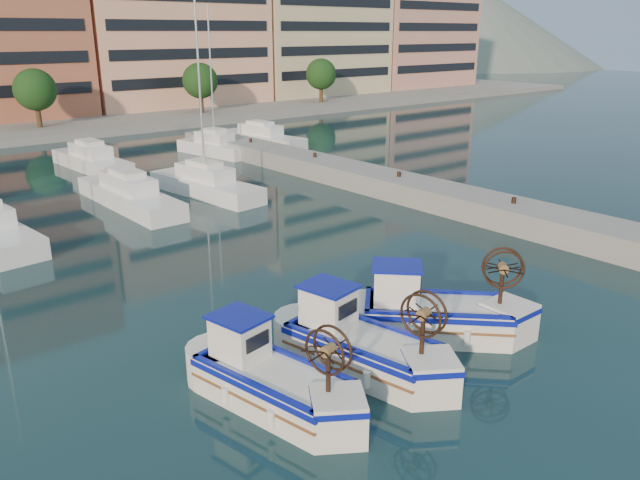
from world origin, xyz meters
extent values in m
plane|color=#183940|center=(0.00, 0.00, 0.00)|extent=(300.00, 300.00, 0.00)
cube|color=gray|center=(13.00, 8.00, 0.60)|extent=(3.00, 60.00, 1.20)
cube|color=#F2AA86|center=(24.00, 65.00, 11.60)|extent=(23.00, 14.00, 22.00)
cube|color=black|center=(24.00, 58.00, 11.60)|extent=(21.16, 0.12, 19.80)
cube|color=beige|center=(47.00, 65.00, 12.60)|extent=(22.00, 14.00, 24.00)
cube|color=black|center=(47.00, 58.00, 12.60)|extent=(20.24, 0.12, 21.60)
cube|color=tan|center=(69.00, 65.00, 12.10)|extent=(21.00, 14.00, 23.00)
cube|color=black|center=(69.00, 58.00, 12.10)|extent=(19.32, 0.12, 20.70)
cylinder|color=#3F2B19|center=(4.00, 53.50, 1.50)|extent=(0.50, 0.50, 3.00)
sphere|color=#1D4518|center=(4.00, 53.50, 4.20)|extent=(4.00, 4.00, 4.00)
cylinder|color=#3F2B19|center=(22.00, 53.50, 1.50)|extent=(0.50, 0.50, 3.00)
sphere|color=#1D4518|center=(22.00, 53.50, 4.20)|extent=(4.00, 4.00, 4.00)
cylinder|color=#3F2B19|center=(40.00, 53.50, 1.50)|extent=(0.50, 0.50, 3.00)
sphere|color=#1D4518|center=(40.00, 53.50, 4.20)|extent=(4.00, 4.00, 4.00)
cone|color=slate|center=(140.00, 110.00, 0.00)|extent=(160.00, 160.00, 50.00)
cube|color=white|center=(-0.59, 22.17, 0.50)|extent=(2.25, 9.96, 1.00)
cube|color=white|center=(4.08, 21.68, 0.50)|extent=(3.19, 9.03, 1.00)
cylinder|color=silver|center=(4.08, 21.68, 6.00)|extent=(0.12, 0.12, 11.00)
cube|color=white|center=(1.53, 33.53, 0.50)|extent=(2.69, 9.22, 1.00)
cube|color=white|center=(11.35, 32.76, 0.50)|extent=(3.35, 7.35, 1.00)
cylinder|color=silver|center=(11.35, 32.76, 6.00)|extent=(0.12, 0.12, 11.00)
cube|color=white|center=(16.63, 33.88, 0.50)|extent=(3.62, 9.42, 1.00)
cube|color=white|center=(-6.04, 0.60, 0.54)|extent=(2.64, 4.58, 1.08)
cube|color=#0B1592|center=(-6.04, 0.60, 0.95)|extent=(2.71, 4.72, 0.16)
cube|color=#1A85D0|center=(-6.04, 0.60, 0.88)|extent=(2.15, 4.08, 0.06)
cube|color=white|center=(-6.27, 1.81, 1.64)|extent=(1.36, 1.52, 1.13)
cube|color=#0B1592|center=(-6.27, 1.81, 2.26)|extent=(1.54, 1.70, 0.08)
cylinder|color=#331E14|center=(-5.69, -1.21, 1.67)|extent=(0.12, 0.12, 1.19)
cylinder|color=brown|center=(-5.69, -1.21, 2.31)|extent=(0.38, 0.34, 0.29)
torus|color=#331E14|center=(-5.84, -1.24, 2.31)|extent=(0.30, 1.19, 1.20)
torus|color=#331E14|center=(-5.53, -1.18, 2.31)|extent=(0.30, 1.19, 1.20)
cube|color=white|center=(-2.95, 0.41, 0.56)|extent=(2.76, 4.79, 1.12)
cube|color=#0B1592|center=(-2.95, 0.41, 0.99)|extent=(2.85, 4.93, 0.17)
cube|color=#1A85D0|center=(-2.95, 0.41, 0.92)|extent=(2.26, 4.26, 0.06)
cube|color=white|center=(-3.20, 1.67, 1.71)|extent=(1.43, 1.59, 1.18)
cube|color=#0B1592|center=(-3.20, 1.67, 2.36)|extent=(1.61, 1.78, 0.09)
cylinder|color=#331E14|center=(-2.58, -1.48, 1.75)|extent=(0.13, 0.13, 1.24)
cylinder|color=brown|center=(-2.58, -1.48, 2.41)|extent=(0.39, 0.36, 0.30)
torus|color=#331E14|center=(-2.74, -1.51, 2.41)|extent=(0.32, 1.24, 1.25)
torus|color=#331E14|center=(-2.42, -1.45, 2.41)|extent=(0.32, 1.24, 1.25)
cube|color=white|center=(0.40, 0.48, 0.58)|extent=(4.65, 4.70, 1.16)
cube|color=#0B1592|center=(0.40, 0.48, 1.02)|extent=(4.79, 4.84, 0.18)
cube|color=#1A85D0|center=(0.40, 0.48, 0.95)|extent=(4.01, 4.06, 0.07)
cube|color=white|center=(-0.52, 1.42, 1.76)|extent=(1.87, 1.87, 1.21)
cube|color=#0B1592|center=(-0.52, 1.42, 2.42)|extent=(2.10, 2.10, 0.09)
cylinder|color=#331E14|center=(1.79, -0.94, 1.79)|extent=(0.13, 0.13, 1.28)
cylinder|color=brown|center=(1.79, -0.94, 2.48)|extent=(0.47, 0.47, 0.31)
torus|color=#331E14|center=(1.67, -1.06, 2.48)|extent=(0.95, 0.98, 1.29)
torus|color=#331E14|center=(1.90, -0.83, 2.48)|extent=(0.95, 0.98, 1.29)
camera|label=1|loc=(-14.36, -11.27, 9.54)|focal=35.00mm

